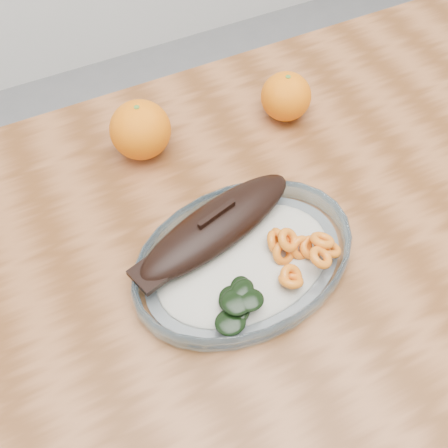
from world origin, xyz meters
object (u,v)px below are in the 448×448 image
object	(u,v)px
plated_meal	(243,256)
orange_right	(286,96)
orange_left	(140,130)
dining_table	(297,273)

from	to	relation	value
plated_meal	orange_right	world-z (taller)	same
orange_left	dining_table	bearing A→B (deg)	-60.18
dining_table	orange_right	distance (m)	0.28
plated_meal	orange_left	xyz separation A→B (m)	(-0.04, 0.25, 0.03)
plated_meal	orange_right	size ratio (longest dim) A/B	7.59
plated_meal	orange_left	bearing A→B (deg)	92.94
plated_meal	orange_left	distance (m)	0.26
dining_table	plated_meal	size ratio (longest dim) A/B	1.98
dining_table	orange_right	size ratio (longest dim) A/B	15.01
dining_table	orange_left	world-z (taller)	orange_left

